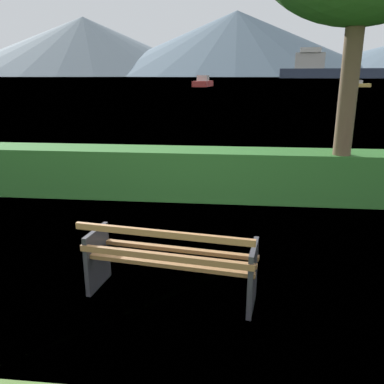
# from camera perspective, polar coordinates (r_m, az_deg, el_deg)

# --- Properties ---
(ground_plane) EXTENTS (1400.00, 1400.00, 0.00)m
(ground_plane) POSITION_cam_1_polar(r_m,az_deg,el_deg) (4.46, -2.86, -14.46)
(ground_plane) COLOR #567A38
(water_surface) EXTENTS (620.00, 620.00, 0.00)m
(water_surface) POSITION_cam_1_polar(r_m,az_deg,el_deg) (312.41, 6.17, 16.01)
(water_surface) COLOR slate
(water_surface) RESTS_ON ground_plane
(park_bench) EXTENTS (1.86, 0.82, 0.87)m
(park_bench) POSITION_cam_1_polar(r_m,az_deg,el_deg) (4.20, -3.19, -9.86)
(park_bench) COLOR olive
(park_bench) RESTS_ON ground_plane
(hedge_row) EXTENTS (11.15, 0.84, 0.93)m
(hedge_row) POSITION_cam_1_polar(r_m,az_deg,el_deg) (7.62, 1.23, 2.64)
(hedge_row) COLOR #2D6B28
(hedge_row) RESTS_ON ground_plane
(cargo_ship_large) EXTENTS (99.20, 33.01, 18.07)m
(cargo_ship_large) POSITION_cam_1_polar(r_m,az_deg,el_deg) (271.43, 21.72, 15.99)
(cargo_ship_large) COLOR #2D384C
(cargo_ship_large) RESTS_ON water_surface
(sailboat_mid) EXTENTS (4.79, 1.50, 1.27)m
(sailboat_mid) POSITION_cam_1_polar(r_m,az_deg,el_deg) (83.63, 22.60, 14.04)
(sailboat_mid) COLOR gold
(sailboat_mid) RESTS_ON water_surface
(tender_far) EXTENTS (3.62, 8.60, 2.14)m
(tender_far) POSITION_cam_1_polar(r_m,az_deg,el_deg) (81.04, 1.59, 15.42)
(tender_far) COLOR #B2332D
(tender_far) RESTS_ON water_surface
(distant_hills) EXTENTS (788.89, 395.41, 83.81)m
(distant_hills) POSITION_cam_1_polar(r_m,az_deg,el_deg) (576.03, 2.40, 19.98)
(distant_hills) COLOR gray
(distant_hills) RESTS_ON ground_plane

